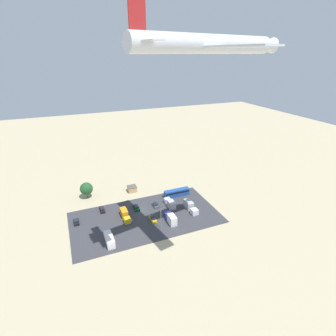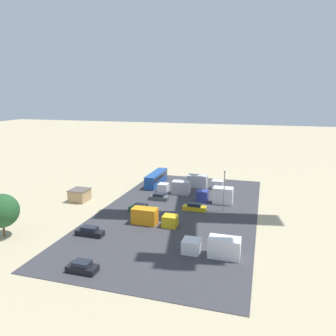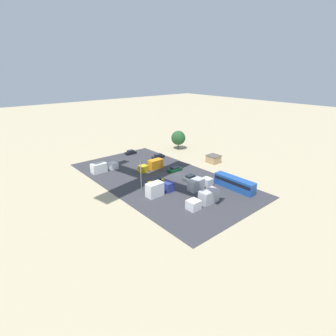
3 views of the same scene
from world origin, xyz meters
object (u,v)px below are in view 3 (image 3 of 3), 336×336
at_px(parked_truck_2, 205,199).
at_px(parked_car_0, 131,152).
at_px(shed_building, 213,159).
at_px(parked_car_3, 190,178).
at_px(parked_truck_3, 199,184).
at_px(parked_car_1, 175,169).
at_px(parked_car_2, 158,156).
at_px(parked_truck_0, 159,189).
at_px(bus, 234,183).
at_px(parked_truck_1, 152,165).
at_px(parked_car_4, 156,181).
at_px(parked_truck_4, 103,167).

bearing_deg(parked_truck_2, parked_car_0, -10.19).
relative_size(shed_building, parked_car_3, 0.97).
relative_size(shed_building, parked_car_0, 1.01).
relative_size(parked_car_3, parked_truck_3, 0.56).
distance_m(parked_car_1, parked_truck_2, 21.99).
relative_size(parked_car_0, parked_truck_2, 0.46).
distance_m(parked_car_0, parked_car_2, 11.40).
distance_m(parked_car_2, parked_truck_3, 27.75).
bearing_deg(parked_car_1, shed_building, 80.94).
height_order(shed_building, parked_car_2, shed_building).
bearing_deg(parked_truck_0, parked_truck_3, 67.93).
bearing_deg(bus, parked_truck_1, -73.28).
relative_size(parked_car_0, parked_car_1, 0.89).
xyz_separation_m(parked_car_2, parked_truck_0, (-22.58, 17.67, 0.95)).
height_order(parked_car_4, parked_truck_3, parked_truck_3).
relative_size(shed_building, bus, 0.35).
height_order(parked_car_0, parked_car_4, parked_car_0).
relative_size(bus, parked_car_0, 2.86).
relative_size(parked_car_1, parked_truck_4, 0.54).
bearing_deg(parked_car_4, parked_car_1, -70.67).
relative_size(parked_truck_3, parked_truck_4, 0.90).
distance_m(parked_car_1, parked_car_4, 10.75).
bearing_deg(parked_truck_4, parked_car_3, 35.29).
distance_m(parked_car_3, parked_truck_2, 14.41).
bearing_deg(parked_truck_2, parked_car_4, 4.79).
bearing_deg(shed_building, parked_truck_3, 120.66).
xyz_separation_m(parked_truck_2, parked_truck_3, (6.61, -5.18, -0.03)).
xyz_separation_m(parked_truck_1, parked_truck_3, (-19.36, -0.77, 0.06)).
bearing_deg(parked_car_3, parked_car_2, 166.38).
height_order(parked_car_0, parked_truck_0, parked_truck_0).
height_order(parked_car_0, parked_truck_3, parked_truck_3).
height_order(bus, parked_car_0, bus).
xyz_separation_m(parked_car_2, parked_truck_3, (-26.72, 7.46, 0.73)).
bearing_deg(parked_truck_0, parked_truck_4, -172.60).
height_order(shed_building, bus, bus).
distance_m(parked_car_1, parked_truck_4, 22.04).
xyz_separation_m(bus, parked_car_3, (11.73, 4.51, -1.11)).
relative_size(parked_car_3, parked_truck_2, 0.47).
distance_m(parked_car_0, parked_truck_2, 44.38).
bearing_deg(parked_car_3, parked_truck_2, -31.58).
xyz_separation_m(parked_car_2, parked_truck_2, (-33.32, 12.64, 0.76)).
relative_size(parked_car_0, parked_car_4, 0.86).
distance_m(shed_building, bus, 20.92).
distance_m(parked_car_1, parked_car_2, 13.73).
xyz_separation_m(shed_building, parked_car_2, (15.59, 11.31, -0.60)).
distance_m(parked_car_0, parked_car_4, 28.61).
bearing_deg(shed_building, bus, 145.32).
relative_size(parked_car_0, parked_car_3, 0.96).
height_order(parked_car_1, parked_truck_2, parked_truck_2).
bearing_deg(bus, parked_car_1, -80.48).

